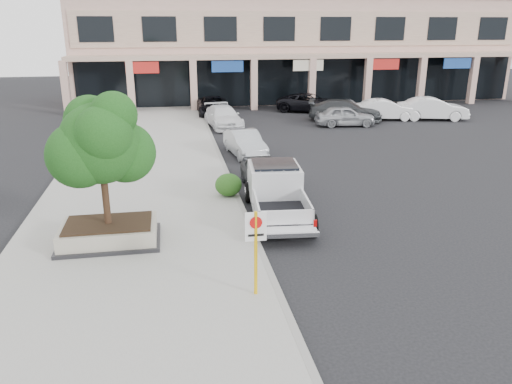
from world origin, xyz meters
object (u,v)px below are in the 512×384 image
at_px(lot_car_e, 348,108).
at_px(lot_car_c, 345,111).
at_px(lot_car_a, 345,116).
at_px(lot_car_f, 433,109).
at_px(curb_car_d, 213,106).
at_px(curb_car_a, 265,173).
at_px(curb_car_c, 223,117).
at_px(no_parking_sign, 256,242).
at_px(curb_car_b, 245,143).
at_px(lot_car_b, 385,110).
at_px(lot_car_d, 310,103).
at_px(planter_tree, 105,142).
at_px(pickup_truck, 278,194).
at_px(planter, 109,233).

bearing_deg(lot_car_e, lot_car_c, 168.14).
relative_size(lot_car_a, lot_car_f, 0.83).
bearing_deg(curb_car_d, lot_car_f, -15.87).
distance_m(curb_car_a, curb_car_c, 14.10).
height_order(no_parking_sign, curb_car_c, no_parking_sign).
distance_m(curb_car_c, lot_car_f, 15.83).
xyz_separation_m(curb_car_d, lot_car_c, (9.44, -4.22, 0.06)).
distance_m(curb_car_b, curb_car_d, 13.15).
bearing_deg(lot_car_f, curb_car_c, 102.52).
bearing_deg(lot_car_a, curb_car_c, 88.02).
bearing_deg(lot_car_e, lot_car_f, -96.23).
bearing_deg(lot_car_b, curb_car_b, 136.73).
xyz_separation_m(lot_car_a, lot_car_d, (-0.81, 6.33, 0.03)).
distance_m(planter_tree, curb_car_c, 20.00).
xyz_separation_m(curb_car_d, lot_car_a, (8.78, -6.03, -0.01)).
bearing_deg(lot_car_f, no_parking_sign, 155.17).
distance_m(pickup_truck, lot_car_a, 18.51).
relative_size(lot_car_a, lot_car_c, 0.78).
relative_size(curb_car_d, lot_car_b, 1.12).
bearing_deg(planter_tree, pickup_truck, 13.85).
height_order(lot_car_b, lot_car_f, lot_car_f).
bearing_deg(pickup_truck, no_parking_sign, -102.84).
bearing_deg(lot_car_d, lot_car_f, -97.57).
xyz_separation_m(lot_car_d, lot_car_f, (8.11, -5.17, 0.09)).
bearing_deg(planter, lot_car_c, 52.80).
bearing_deg(planter_tree, lot_car_b, 47.44).
xyz_separation_m(no_parking_sign, lot_car_e, (11.77, 25.50, -0.92)).
xyz_separation_m(pickup_truck, curb_car_b, (0.23, 9.34, -0.22)).
bearing_deg(curb_car_b, lot_car_b, 28.80).
distance_m(pickup_truck, lot_car_f, 23.65).
xyz_separation_m(curb_car_c, lot_car_e, (10.00, 2.32, -0.02)).
height_order(curb_car_b, lot_car_a, lot_car_a).
xyz_separation_m(planter, curb_car_c, (5.88, 19.12, 0.25)).
bearing_deg(no_parking_sign, planter_tree, 133.30).
height_order(curb_car_b, lot_car_b, lot_car_b).
xyz_separation_m(no_parking_sign, lot_car_b, (14.09, 23.87, -0.87)).
bearing_deg(lot_car_b, lot_car_e, 65.18).
distance_m(lot_car_b, lot_car_c, 3.13).
bearing_deg(lot_car_c, curb_car_b, 154.61).
bearing_deg(planter_tree, lot_car_a, 51.40).
xyz_separation_m(curb_car_d, lot_car_d, (7.98, 0.29, 0.02)).
bearing_deg(no_parking_sign, lot_car_c, 65.36).
bearing_deg(no_parking_sign, lot_car_e, 65.21).
xyz_separation_m(lot_car_a, lot_car_c, (0.66, 1.81, 0.06)).
relative_size(curb_car_a, lot_car_e, 0.97).
bearing_deg(curb_car_d, pickup_truck, -88.25).
bearing_deg(lot_car_c, curb_car_d, 85.49).
height_order(no_parking_sign, curb_car_b, no_parking_sign).
bearing_deg(lot_car_c, pickup_truck, 172.99).
bearing_deg(planter_tree, planter, -131.03).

